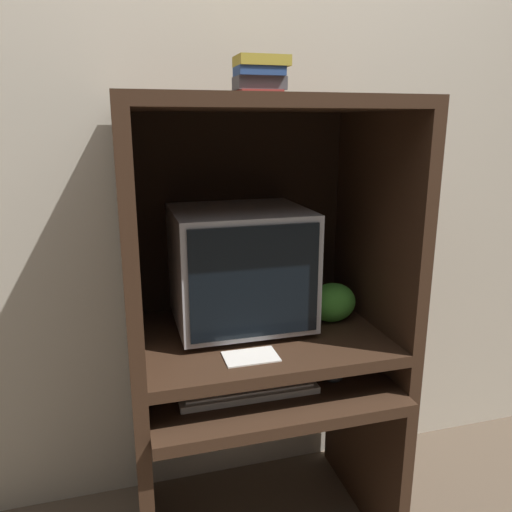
{
  "coord_description": "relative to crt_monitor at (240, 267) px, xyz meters",
  "views": [
    {
      "loc": [
        -0.42,
        -1.15,
        1.41
      ],
      "look_at": [
        -0.01,
        0.29,
        1.01
      ],
      "focal_mm": 35.0,
      "sensor_mm": 36.0,
      "label": 1
    }
  ],
  "objects": [
    {
      "name": "desk_monitor_shelf",
      "position": [
        0.05,
        -0.07,
        -0.23
      ],
      "size": [
        0.84,
        0.58,
        0.13
      ],
      "color": "#382316",
      "rests_on": "desk_base"
    },
    {
      "name": "desk_base",
      "position": [
        0.05,
        -0.11,
        -0.57
      ],
      "size": [
        0.84,
        0.62,
        0.62
      ],
      "color": "#382316",
      "rests_on": "ground_plane"
    },
    {
      "name": "snack_bag",
      "position": [
        0.31,
        -0.05,
        -0.14
      ],
      "size": [
        0.16,
        0.12,
        0.13
      ],
      "color": "green",
      "rests_on": "desk_monitor_shelf"
    },
    {
      "name": "hutch_upper",
      "position": [
        0.05,
        -0.04,
        0.26
      ],
      "size": [
        0.84,
        0.58,
        0.73
      ],
      "color": "#382316",
      "rests_on": "desk_monitor_shelf"
    },
    {
      "name": "mouse",
      "position": [
        0.25,
        -0.22,
        -0.32
      ],
      "size": [
        0.06,
        0.04,
        0.03
      ],
      "color": "#28282B",
      "rests_on": "desk_base"
    },
    {
      "name": "paper_card",
      "position": [
        -0.03,
        -0.24,
        -0.2
      ],
      "size": [
        0.16,
        0.1,
        0.0
      ],
      "color": "white",
      "rests_on": "desk_monitor_shelf"
    },
    {
      "name": "keyboard",
      "position": [
        -0.03,
        -0.21,
        -0.32
      ],
      "size": [
        0.42,
        0.13,
        0.03
      ],
      "color": "beige",
      "rests_on": "desk_base"
    },
    {
      "name": "book_stack",
      "position": [
        0.06,
        -0.01,
        0.58
      ],
      "size": [
        0.15,
        0.11,
        0.12
      ],
      "color": "maroon",
      "rests_on": "hutch_upper"
    },
    {
      "name": "crt_monitor",
      "position": [
        0.0,
        0.0,
        0.0
      ],
      "size": [
        0.42,
        0.38,
        0.39
      ],
      "color": "#B2B2B7",
      "rests_on": "desk_monitor_shelf"
    },
    {
      "name": "wall_back",
      "position": [
        0.05,
        0.28,
        0.35
      ],
      "size": [
        6.0,
        0.06,
        2.6
      ],
      "color": "beige",
      "rests_on": "ground_plane"
    }
  ]
}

